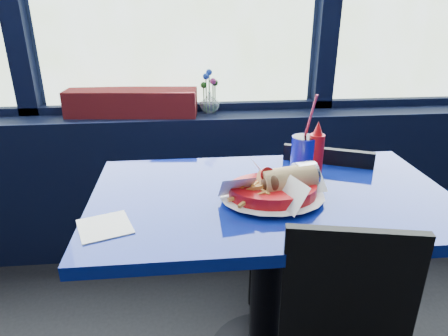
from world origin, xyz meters
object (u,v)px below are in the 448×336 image
chair_near_back (305,215)px  soda_cup (303,155)px  near_table (269,239)px  flower_vase (210,100)px  ketchup_bottle (316,152)px  planter_box (132,102)px  food_basket (275,189)px

chair_near_back → soda_cup: 0.41m
near_table → chair_near_back: chair_near_back is taller
near_table → flower_vase: (-0.15, 0.89, 0.30)m
flower_vase → ketchup_bottle: 0.82m
near_table → chair_near_back: size_ratio=1.47×
planter_box → flower_vase: size_ratio=2.95×
planter_box → food_basket: size_ratio=1.99×
chair_near_back → soda_cup: soda_cup is taller
chair_near_back → flower_vase: 0.78m
chair_near_back → food_basket: bearing=81.8°
chair_near_back → flower_vase: (-0.38, 0.55, 0.40)m
near_table → planter_box: planter_box is taller
near_table → flower_vase: bearing=99.4°
ketchup_bottle → planter_box: bearing=135.1°
planter_box → food_basket: (0.55, -0.92, -0.08)m
flower_vase → ketchup_bottle: flower_vase is taller
soda_cup → flower_vase: bearing=111.9°
food_basket → ketchup_bottle: size_ratio=1.61×
ketchup_bottle → chair_near_back: bearing=77.0°
flower_vase → food_basket: bearing=-81.1°
near_table → chair_near_back: 0.42m
flower_vase → soda_cup: 0.79m
flower_vase → near_table: bearing=-80.6°
near_table → soda_cup: size_ratio=3.91×
near_table → food_basket: food_basket is taller
food_basket → ketchup_bottle: ketchup_bottle is taller
food_basket → soda_cup: (0.15, 0.20, 0.04)m
chair_near_back → planter_box: bearing=-11.1°
flower_vase → food_basket: (0.15, -0.93, -0.08)m
planter_box → ketchup_bottle: ketchup_bottle is taller
near_table → food_basket: (-0.00, -0.05, 0.22)m
planter_box → ketchup_bottle: size_ratio=3.20×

